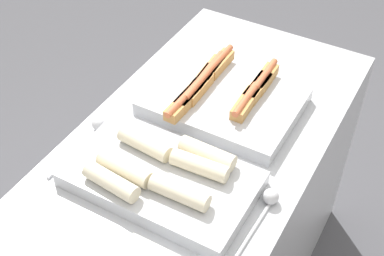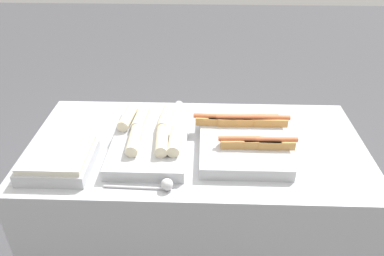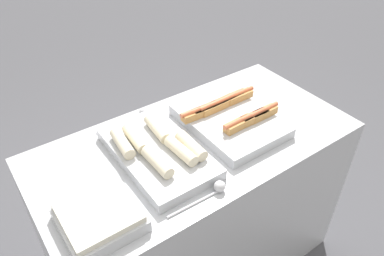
% 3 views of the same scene
% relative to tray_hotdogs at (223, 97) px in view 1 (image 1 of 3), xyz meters
% --- Properties ---
extents(counter, '(1.46, 0.73, 0.92)m').
position_rel_tray_hotdogs_xyz_m(counter, '(-0.20, -0.01, -0.50)').
color(counter, '#B7BABF').
rests_on(counter, ground_plane).
extents(tray_hotdogs, '(0.42, 0.49, 0.10)m').
position_rel_tray_hotdogs_xyz_m(tray_hotdogs, '(0.00, 0.00, 0.00)').
color(tray_hotdogs, '#B7BABF').
rests_on(tray_hotdogs, counter).
extents(tray_wraps, '(0.31, 0.53, 0.10)m').
position_rel_tray_hotdogs_xyz_m(tray_wraps, '(-0.40, -0.01, -0.00)').
color(tray_wraps, '#B7BABF').
rests_on(tray_wraps, counter).
extents(serving_spoon_near, '(0.26, 0.05, 0.05)m').
position_rel_tray_hotdogs_xyz_m(serving_spoon_near, '(-0.32, -0.30, -0.02)').
color(serving_spoon_near, silver).
rests_on(serving_spoon_near, counter).
extents(serving_spoon_far, '(0.27, 0.05, 0.05)m').
position_rel_tray_hotdogs_xyz_m(serving_spoon_far, '(-0.32, 0.29, -0.02)').
color(serving_spoon_far, silver).
rests_on(serving_spoon_far, counter).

